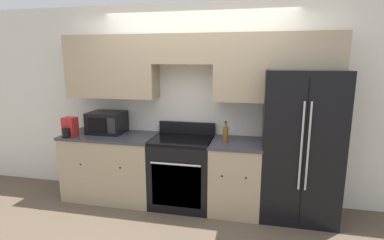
{
  "coord_description": "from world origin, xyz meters",
  "views": [
    {
      "loc": [
        0.78,
        -3.27,
        1.9
      ],
      "look_at": [
        -0.0,
        0.31,
        1.15
      ],
      "focal_mm": 28.0,
      "sensor_mm": 36.0,
      "label": 1
    }
  ],
  "objects_px": {
    "refrigerator": "(300,145)",
    "microwave": "(107,122)",
    "bottle": "(226,134)",
    "oven_range": "(182,171)"
  },
  "relations": [
    {
      "from": "oven_range",
      "to": "refrigerator",
      "type": "bearing_deg",
      "value": 2.0
    },
    {
      "from": "refrigerator",
      "to": "microwave",
      "type": "bearing_deg",
      "value": 179.06
    },
    {
      "from": "refrigerator",
      "to": "microwave",
      "type": "relative_size",
      "value": 3.79
    },
    {
      "from": "bottle",
      "to": "refrigerator",
      "type": "bearing_deg",
      "value": 4.14
    },
    {
      "from": "microwave",
      "to": "oven_range",
      "type": "bearing_deg",
      "value": -4.83
    },
    {
      "from": "oven_range",
      "to": "microwave",
      "type": "xyz_separation_m",
      "value": [
        -1.08,
        0.09,
        0.59
      ]
    },
    {
      "from": "oven_range",
      "to": "microwave",
      "type": "distance_m",
      "value": 1.24
    },
    {
      "from": "microwave",
      "to": "bottle",
      "type": "xyz_separation_m",
      "value": [
        1.64,
        -0.11,
        -0.04
      ]
    },
    {
      "from": "refrigerator",
      "to": "bottle",
      "type": "relative_size",
      "value": 6.96
    },
    {
      "from": "oven_range",
      "to": "refrigerator",
      "type": "distance_m",
      "value": 1.5
    }
  ]
}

